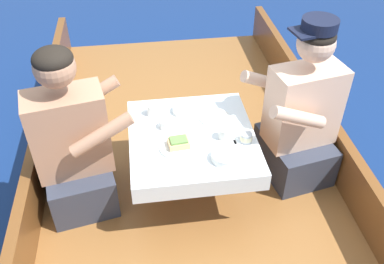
# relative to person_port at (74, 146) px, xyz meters

# --- Properties ---
(ground_plane) EXTENTS (60.00, 60.00, 0.00)m
(ground_plane) POSITION_rel_person_port_xyz_m (0.65, 0.13, -0.67)
(ground_plane) COLOR navy
(boat_deck) EXTENTS (1.89, 3.64, 0.27)m
(boat_deck) POSITION_rel_person_port_xyz_m (0.65, 0.13, -0.54)
(boat_deck) COLOR brown
(boat_deck) RESTS_ON ground_plane
(gunwale_port) EXTENTS (0.06, 3.64, 0.30)m
(gunwale_port) POSITION_rel_person_port_xyz_m (-0.27, 0.13, -0.25)
(gunwale_port) COLOR brown
(gunwale_port) RESTS_ON boat_deck
(gunwale_starboard) EXTENTS (0.06, 3.64, 0.30)m
(gunwale_starboard) POSITION_rel_person_port_xyz_m (1.56, 0.13, -0.25)
(gunwale_starboard) COLOR brown
(gunwale_starboard) RESTS_ON boat_deck
(cockpit_table) EXTENTS (0.70, 0.75, 0.42)m
(cockpit_table) POSITION_rel_person_port_xyz_m (0.65, -0.01, -0.03)
(cockpit_table) COLOR #B2B2B7
(cockpit_table) RESTS_ON boat_deck
(person_port) EXTENTS (0.58, 0.52, 1.00)m
(person_port) POSITION_rel_person_port_xyz_m (0.00, 0.00, 0.00)
(person_port) COLOR #333847
(person_port) RESTS_ON boat_deck
(person_starboard) EXTENTS (0.58, 0.52, 1.03)m
(person_starboard) POSITION_rel_person_port_xyz_m (1.30, 0.06, 0.01)
(person_starboard) COLOR #333847
(person_starboard) RESTS_ON boat_deck
(plate_sandwich) EXTENTS (0.21, 0.21, 0.01)m
(plate_sandwich) POSITION_rel_person_port_xyz_m (0.57, -0.10, 0.02)
(plate_sandwich) COLOR silver
(plate_sandwich) RESTS_ON cockpit_table
(plate_bread) EXTENTS (0.18, 0.18, 0.01)m
(plate_bread) POSITION_rel_person_port_xyz_m (0.80, 0.13, 0.02)
(plate_bread) COLOR silver
(plate_bread) RESTS_ON cockpit_table
(sandwich) EXTENTS (0.12, 0.09, 0.05)m
(sandwich) POSITION_rel_person_port_xyz_m (0.57, -0.10, 0.04)
(sandwich) COLOR #E0BC7F
(sandwich) RESTS_ON plate_sandwich
(bowl_port_near) EXTENTS (0.15, 0.15, 0.04)m
(bowl_port_near) POSITION_rel_person_port_xyz_m (0.79, -0.23, 0.03)
(bowl_port_near) COLOR silver
(bowl_port_near) RESTS_ON cockpit_table
(bowl_starboard_near) EXTENTS (0.13, 0.13, 0.04)m
(bowl_starboard_near) POSITION_rel_person_port_xyz_m (0.63, 0.21, 0.03)
(bowl_starboard_near) COLOR silver
(bowl_starboard_near) RESTS_ON cockpit_table
(coffee_cup_port) EXTENTS (0.10, 0.07, 0.07)m
(coffee_cup_port) POSITION_rel_person_port_xyz_m (0.83, -0.06, 0.05)
(coffee_cup_port) COLOR silver
(coffee_cup_port) RESTS_ON cockpit_table
(coffee_cup_starboard) EXTENTS (0.10, 0.07, 0.05)m
(coffee_cup_starboard) POSITION_rel_person_port_xyz_m (0.51, 0.08, 0.04)
(coffee_cup_starboard) COLOR silver
(coffee_cup_starboard) RESTS_ON cockpit_table
(coffee_cup_center) EXTENTS (0.09, 0.06, 0.07)m
(coffee_cup_center) POSITION_rel_person_port_xyz_m (0.45, 0.21, 0.05)
(coffee_cup_center) COLOR silver
(coffee_cup_center) RESTS_ON cockpit_table
(tin_can) EXTENTS (0.07, 0.07, 0.05)m
(tin_can) POSITION_rel_person_port_xyz_m (0.93, -0.10, 0.04)
(tin_can) COLOR silver
(tin_can) RESTS_ON cockpit_table
(utensil_fork_port) EXTENTS (0.04, 0.17, 0.00)m
(utensil_fork_port) POSITION_rel_person_port_xyz_m (0.88, -0.16, 0.01)
(utensil_fork_port) COLOR silver
(utensil_fork_port) RESTS_ON cockpit_table
(utensil_spoon_center) EXTENTS (0.17, 0.04, 0.01)m
(utensil_spoon_center) POSITION_rel_person_port_xyz_m (0.51, -0.23, 0.02)
(utensil_spoon_center) COLOR silver
(utensil_spoon_center) RESTS_ON cockpit_table
(utensil_knife_starboard) EXTENTS (0.17, 0.05, 0.00)m
(utensil_knife_starboard) POSITION_rel_person_port_xyz_m (0.74, -0.09, 0.01)
(utensil_knife_starboard) COLOR silver
(utensil_knife_starboard) RESTS_ON cockpit_table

